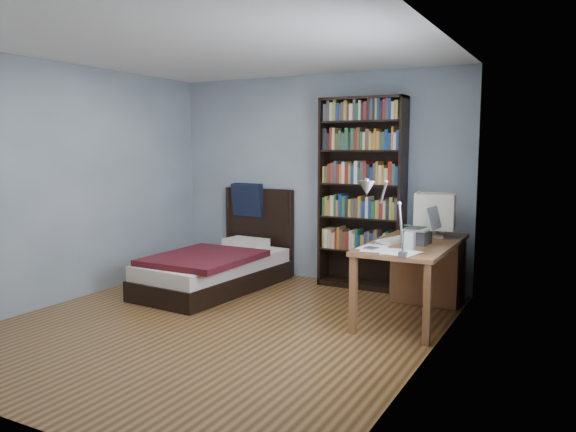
% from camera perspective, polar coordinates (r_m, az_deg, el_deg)
% --- Properties ---
extents(room, '(4.20, 4.24, 2.50)m').
position_cam_1_polar(room, '(5.07, -6.97, 2.67)').
color(room, '#533318').
rests_on(room, ground).
extents(desk, '(0.75, 1.57, 0.73)m').
position_cam_1_polar(desk, '(5.97, 13.69, -4.95)').
color(desk, brown).
rests_on(desk, floor).
extents(crt_monitor, '(0.43, 0.40, 0.45)m').
position_cam_1_polar(crt_monitor, '(5.86, 14.62, 0.42)').
color(crt_monitor, beige).
rests_on(crt_monitor, desk).
extents(laptop, '(0.30, 0.31, 0.36)m').
position_cam_1_polar(laptop, '(5.38, 13.29, -1.72)').
color(laptop, '#2D2D30').
rests_on(laptop, desk).
extents(desk_lamp, '(0.25, 0.56, 0.66)m').
position_cam_1_polar(desk_lamp, '(4.33, 8.64, 2.03)').
color(desk_lamp, '#99999E').
rests_on(desk_lamp, desk).
extents(keyboard, '(0.28, 0.45, 0.04)m').
position_cam_1_polar(keyboard, '(5.47, 10.89, -2.45)').
color(keyboard, beige).
rests_on(keyboard, desk).
extents(speaker, '(0.08, 0.08, 0.17)m').
position_cam_1_polar(speaker, '(5.04, 12.26, -2.50)').
color(speaker, '#969698').
rests_on(speaker, desk).
extents(soda_can, '(0.07, 0.07, 0.12)m').
position_cam_1_polar(soda_can, '(5.78, 12.00, -1.50)').
color(soda_can, '#073817').
rests_on(soda_can, desk).
extents(mouse, '(0.06, 0.11, 0.04)m').
position_cam_1_polar(mouse, '(5.72, 13.26, -2.07)').
color(mouse, silver).
rests_on(mouse, desk).
extents(phone_silver, '(0.07, 0.11, 0.02)m').
position_cam_1_polar(phone_silver, '(5.25, 9.09, -2.85)').
color(phone_silver, silver).
rests_on(phone_silver, desk).
extents(phone_grey, '(0.06, 0.09, 0.02)m').
position_cam_1_polar(phone_grey, '(5.08, 8.21, -3.18)').
color(phone_grey, '#969698').
rests_on(phone_grey, desk).
extents(external_drive, '(0.12, 0.12, 0.02)m').
position_cam_1_polar(external_drive, '(4.99, 8.44, -3.34)').
color(external_drive, '#969698').
rests_on(external_drive, desk).
extents(bookshelf, '(0.99, 0.30, 2.19)m').
position_cam_1_polar(bookshelf, '(6.51, 7.51, 2.29)').
color(bookshelf, black).
rests_on(bookshelf, floor).
extents(bed, '(1.08, 2.05, 1.16)m').
position_cam_1_polar(bed, '(6.61, -7.05, -5.02)').
color(bed, black).
rests_on(bed, floor).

